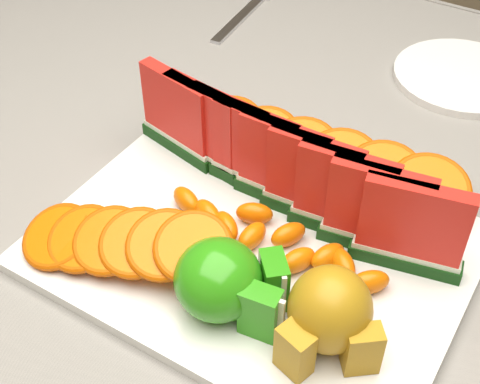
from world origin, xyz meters
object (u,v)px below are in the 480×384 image
(platter, at_px, (255,247))
(fork, at_px, (244,14))
(pear_cluster, at_px, (330,314))
(side_plate, at_px, (462,76))
(apple_cluster, at_px, (226,282))

(platter, relative_size, fork, 2.05)
(platter, height_order, pear_cluster, pear_cluster)
(side_plate, distance_m, fork, 0.34)
(side_plate, bearing_deg, pear_cluster, -86.02)
(side_plate, xyz_separation_m, fork, (-0.34, -0.00, -0.00))
(apple_cluster, xyz_separation_m, fork, (-0.28, 0.49, -0.04))
(apple_cluster, relative_size, pear_cluster, 1.28)
(apple_cluster, height_order, side_plate, apple_cluster)
(apple_cluster, relative_size, side_plate, 0.57)
(side_plate, height_order, fork, side_plate)
(fork, bearing_deg, pear_cluster, -52.03)
(platter, distance_m, pear_cluster, 0.14)
(fork, bearing_deg, apple_cluster, -60.21)
(pear_cluster, bearing_deg, apple_cluster, -172.71)
(fork, bearing_deg, side_plate, 0.23)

